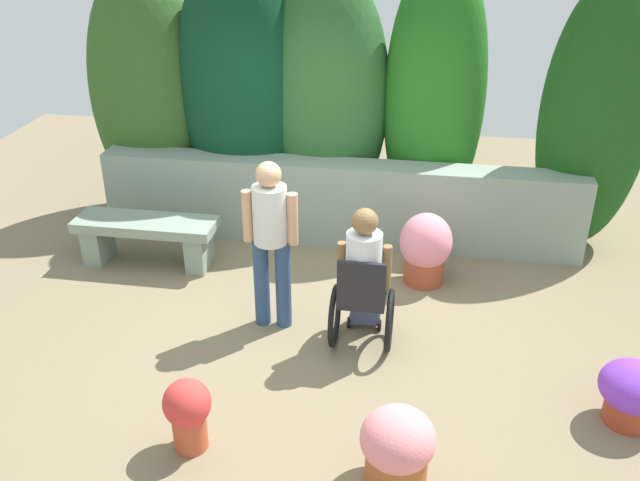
{
  "coord_description": "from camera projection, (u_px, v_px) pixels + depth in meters",
  "views": [
    {
      "loc": [
        0.93,
        -5.16,
        3.63
      ],
      "look_at": [
        0.07,
        0.14,
        0.85
      ],
      "focal_mm": 38.66,
      "sensor_mm": 36.0,
      "label": 1
    }
  ],
  "objects": [
    {
      "name": "hedge_backdrop",
      "position": [
        317.0,
        97.0,
        7.72
      ],
      "size": [
        6.27,
        1.13,
        3.18
      ],
      "color": "#325D23",
      "rests_on": "ground"
    },
    {
      "name": "flower_pot_terracotta_by_wall",
      "position": [
        633.0,
        392.0,
        5.11
      ],
      "size": [
        0.51,
        0.51,
        0.51
      ],
      "color": "#A53D24",
      "rests_on": "ground"
    },
    {
      "name": "person_in_wheelchair",
      "position": [
        364.0,
        282.0,
        5.85
      ],
      "size": [
        0.53,
        0.66,
        1.33
      ],
      "rotation": [
        0.0,
        0.0,
        -0.02
      ],
      "color": "black",
      "rests_on": "ground"
    },
    {
      "name": "flower_pot_red_accent",
      "position": [
        425.0,
        248.0,
        6.91
      ],
      "size": [
        0.53,
        0.53,
        0.75
      ],
      "color": "#AA482B",
      "rests_on": "ground"
    },
    {
      "name": "stone_retaining_wall",
      "position": [
        338.0,
        203.0,
        7.68
      ],
      "size": [
        5.33,
        0.39,
        0.95
      ],
      "primitive_type": "cube",
      "color": "gray",
      "rests_on": "ground"
    },
    {
      "name": "flower_pot_small_foreground",
      "position": [
        397.0,
        447.0,
        4.58
      ],
      "size": [
        0.51,
        0.51,
        0.58
      ],
      "color": "#A95928",
      "rests_on": "ground"
    },
    {
      "name": "flower_pot_purple_near",
      "position": [
        188.0,
        411.0,
        4.85
      ],
      "size": [
        0.34,
        0.34,
        0.58
      ],
      "color": "#BF4D30",
      "rests_on": "ground"
    },
    {
      "name": "person_standing_companion",
      "position": [
        271.0,
        235.0,
        5.98
      ],
      "size": [
        0.49,
        0.3,
        1.6
      ],
      "rotation": [
        0.0,
        0.0,
        0.08
      ],
      "color": "navy",
      "rests_on": "ground"
    },
    {
      "name": "stone_bench",
      "position": [
        147.0,
        234.0,
        7.27
      ],
      "size": [
        1.49,
        0.47,
        0.51
      ],
      "rotation": [
        0.0,
        0.0,
        -0.09
      ],
      "color": "gray",
      "rests_on": "ground"
    },
    {
      "name": "ground_plane",
      "position": [
        310.0,
        329.0,
        6.32
      ],
      "size": [
        11.63,
        11.63,
        0.0
      ],
      "primitive_type": "plane",
      "color": "#807154"
    }
  ]
}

